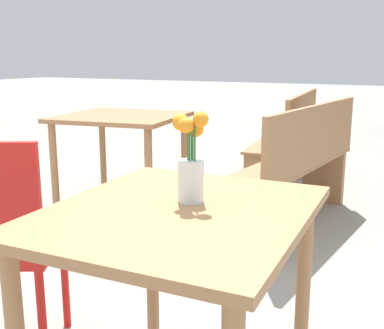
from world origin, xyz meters
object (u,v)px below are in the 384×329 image
at_px(table_front, 179,244).
at_px(table_back, 122,131).
at_px(bench_near, 301,163).
at_px(flower_vase, 191,167).
at_px(bench_middle, 291,139).

distance_m(table_front, table_back, 2.10).
bearing_deg(table_front, bench_near, 94.30).
relative_size(bench_near, table_back, 1.66).
height_order(flower_vase, bench_near, flower_vase).
height_order(table_front, table_back, table_back).
xyz_separation_m(table_front, bench_middle, (-0.49, 2.88, -0.15)).
height_order(flower_vase, bench_middle, flower_vase).
bearing_deg(table_back, table_front, -49.83).
bearing_deg(bench_middle, table_back, -124.26).
height_order(table_front, bench_near, bench_near).
bearing_deg(flower_vase, table_front, -91.91).
relative_size(table_front, bench_near, 0.57).
distance_m(bench_middle, table_back, 1.56).
height_order(flower_vase, table_back, flower_vase).
xyz_separation_m(bench_near, bench_middle, (-0.34, 0.95, -0.00)).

